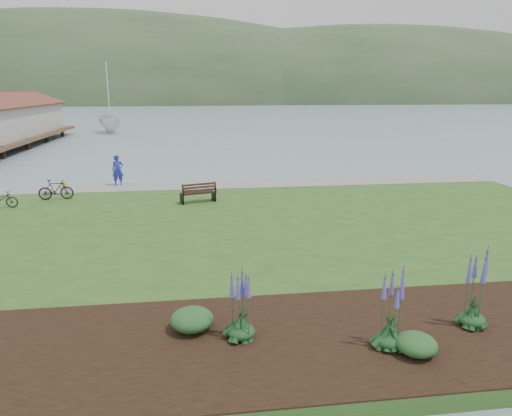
# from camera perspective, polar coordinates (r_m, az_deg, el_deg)

# --- Properties ---
(ground) EXTENTS (600.00, 600.00, 0.00)m
(ground) POSITION_cam_1_polar(r_m,az_deg,el_deg) (19.43, -5.98, -2.52)
(ground) COLOR gray
(ground) RESTS_ON ground
(lawn) EXTENTS (34.00, 20.00, 0.40)m
(lawn) POSITION_cam_1_polar(r_m,az_deg,el_deg) (17.46, -5.81, -3.83)
(lawn) COLOR #2D551E
(lawn) RESTS_ON ground
(shoreline_path) EXTENTS (34.00, 2.20, 0.03)m
(shoreline_path) POSITION_cam_1_polar(r_m,az_deg,el_deg) (26.01, -6.47, 2.85)
(shoreline_path) COLOR gray
(shoreline_path) RESTS_ON lawn
(garden_bed) EXTENTS (24.00, 4.40, 0.04)m
(garden_bed) POSITION_cam_1_polar(r_m,az_deg,el_deg) (10.80, 12.36, -15.17)
(garden_bed) COLOR black
(garden_bed) RESTS_ON lawn
(far_hillside) EXTENTS (580.00, 80.00, 38.00)m
(far_hillside) POSITION_cam_1_polar(r_m,az_deg,el_deg) (189.74, -1.36, 13.03)
(far_hillside) COLOR #314E2B
(far_hillside) RESTS_ON ground
(park_bench) EXTENTS (1.77, 1.10, 1.02)m
(park_bench) POSITION_cam_1_polar(r_m,az_deg,el_deg) (22.04, -7.21, 1.97)
(park_bench) COLOR black
(park_bench) RESTS_ON lawn
(person) EXTENTS (0.87, 0.73, 2.04)m
(person) POSITION_cam_1_polar(r_m,az_deg,el_deg) (26.77, -16.92, 4.83)
(person) COLOR #222E9E
(person) RESTS_ON lawn
(bicycle_a) EXTENTS (0.55, 1.56, 0.81)m
(bicycle_a) POSITION_cam_1_polar(r_m,az_deg,el_deg) (23.97, -29.37, 0.95)
(bicycle_a) COLOR black
(bicycle_a) RESTS_ON lawn
(bicycle_b) EXTENTS (0.56, 1.68, 1.00)m
(bicycle_b) POSITION_cam_1_polar(r_m,az_deg,el_deg) (24.54, -23.75, 2.11)
(bicycle_b) COLOR black
(bicycle_b) RESTS_ON lawn
(sailboat) EXTENTS (14.34, 14.45, 28.78)m
(sailboat) POSITION_cam_1_polar(r_m,az_deg,el_deg) (64.01, -17.63, 8.94)
(sailboat) COLOR silver
(sailboat) RESTS_ON ground
(pannier) EXTENTS (0.28, 0.36, 0.34)m
(pannier) POSITION_cam_1_polar(r_m,az_deg,el_deg) (27.25, -22.83, 2.66)
(pannier) COLOR gold
(pannier) RESTS_ON lawn
(echium_0) EXTENTS (0.62, 0.62, 1.90)m
(echium_0) POSITION_cam_1_polar(r_m,az_deg,el_deg) (10.12, 16.56, -12.60)
(echium_0) COLOR #163D1B
(echium_0) RESTS_ON garden_bed
(echium_1) EXTENTS (0.62, 0.62, 2.07)m
(echium_1) POSITION_cam_1_polar(r_m,az_deg,el_deg) (11.60, 25.71, -9.44)
(echium_1) COLOR #163D1B
(echium_1) RESTS_ON garden_bed
(echium_4) EXTENTS (0.62, 0.62, 1.82)m
(echium_4) POSITION_cam_1_polar(r_m,az_deg,el_deg) (10.04, -1.89, -12.14)
(echium_4) COLOR #163D1B
(echium_4) RESTS_ON garden_bed
(shrub_0) EXTENTS (0.98, 0.98, 0.49)m
(shrub_0) POSITION_cam_1_polar(r_m,az_deg,el_deg) (10.70, -8.02, -13.63)
(shrub_0) COLOR #1E4C21
(shrub_0) RESTS_ON garden_bed
(shrub_1) EXTENTS (0.85, 0.85, 0.42)m
(shrub_1) POSITION_cam_1_polar(r_m,az_deg,el_deg) (10.31, 19.41, -15.76)
(shrub_1) COLOR #1E4C21
(shrub_1) RESTS_ON garden_bed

